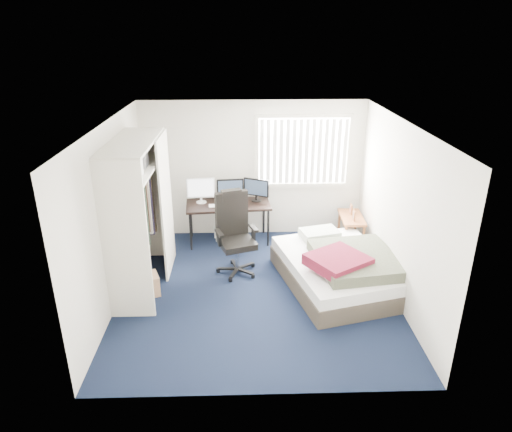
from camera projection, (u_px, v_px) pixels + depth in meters
The scene contains 10 objects.
ground at pixel (257, 290), 6.84m from camera, with size 4.20×4.20×0.00m, color black.
room_shell at pixel (257, 196), 6.26m from camera, with size 4.20×4.20×4.20m.
window_assembly at pixel (303, 151), 8.14m from camera, with size 1.72×0.09×1.32m.
closet at pixel (139, 201), 6.52m from camera, with size 0.64×1.84×2.22m.
desk at pixel (228, 202), 8.15m from camera, with size 1.55×0.83×1.19m.
office_chair at pixel (235, 241), 7.23m from camera, with size 0.79×0.79×1.32m.
footstool at pixel (221, 230), 8.43m from camera, with size 0.32×0.28×0.23m.
nightstand at pixel (352, 220), 8.14m from camera, with size 0.42×0.79×0.71m.
bed at pixel (340, 268), 6.89m from camera, with size 1.98×2.34×0.67m.
pine_box at pixel (144, 285), 6.68m from camera, with size 0.41×0.31×0.31m, color tan.
Camera 1 is at (-0.19, -5.89, 3.65)m, focal length 32.00 mm.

